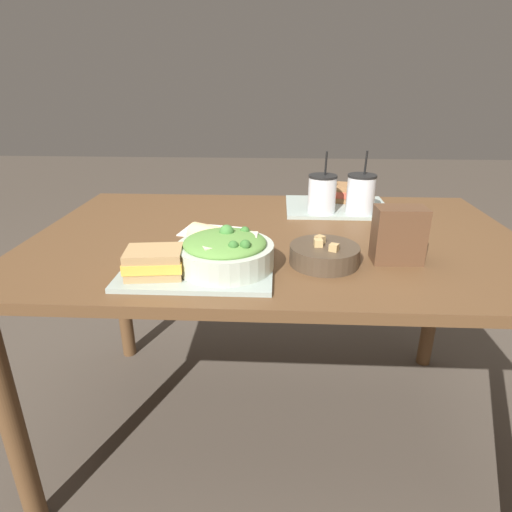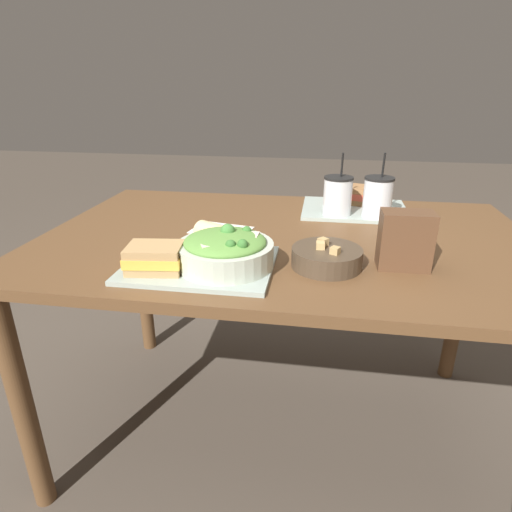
% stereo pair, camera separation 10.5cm
% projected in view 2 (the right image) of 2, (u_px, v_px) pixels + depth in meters
% --- Properties ---
extents(ground_plane, '(12.00, 12.00, 0.00)m').
position_uv_depth(ground_plane, '(281.00, 425.00, 1.62)').
color(ground_plane, '#4C4238').
extents(dining_table, '(1.50, 0.96, 0.77)m').
position_uv_depth(dining_table, '(285.00, 262.00, 1.36)').
color(dining_table, brown).
rests_on(dining_table, ground_plane).
extents(tray_near, '(0.37, 0.29, 0.01)m').
position_uv_depth(tray_near, '(200.00, 265.00, 1.10)').
color(tray_near, '#99A89E').
rests_on(tray_near, dining_table).
extents(tray_far, '(0.37, 0.29, 0.01)m').
position_uv_depth(tray_far, '(354.00, 210.00, 1.56)').
color(tray_far, '#99A89E').
rests_on(tray_far, dining_table).
extents(salad_bowl, '(0.24, 0.24, 0.10)m').
position_uv_depth(salad_bowl, '(226.00, 250.00, 1.06)').
color(salad_bowl, beige).
rests_on(salad_bowl, tray_near).
extents(soup_bowl, '(0.18, 0.18, 0.07)m').
position_uv_depth(soup_bowl, '(327.00, 257.00, 1.09)').
color(soup_bowl, '#473828').
rests_on(soup_bowl, dining_table).
extents(sandwich_near, '(0.15, 0.12, 0.06)m').
position_uv_depth(sandwich_near, '(155.00, 258.00, 1.04)').
color(sandwich_near, tan).
rests_on(sandwich_near, tray_near).
extents(baguette_near, '(0.19, 0.14, 0.06)m').
position_uv_depth(baguette_near, '(225.00, 237.00, 1.18)').
color(baguette_near, '#DBBC84').
rests_on(baguette_near, tray_near).
extents(sandwich_far, '(0.17, 0.14, 0.06)m').
position_uv_depth(sandwich_far, '(355.00, 194.00, 1.62)').
color(sandwich_far, olive).
rests_on(sandwich_far, tray_far).
extents(drink_cup_dark, '(0.10, 0.10, 0.21)m').
position_uv_depth(drink_cup_dark, '(337.00, 197.00, 1.46)').
color(drink_cup_dark, silver).
rests_on(drink_cup_dark, tray_far).
extents(drink_cup_red, '(0.10, 0.10, 0.22)m').
position_uv_depth(drink_cup_red, '(378.00, 198.00, 1.44)').
color(drink_cup_red, silver).
rests_on(drink_cup_red, tray_far).
extents(chip_bag, '(0.13, 0.08, 0.15)m').
position_uv_depth(chip_bag, '(405.00, 240.00, 1.07)').
color(chip_bag, brown).
rests_on(chip_bag, dining_table).
extents(napkin_folded, '(0.20, 0.16, 0.00)m').
position_uv_depth(napkin_folded, '(221.00, 230.00, 1.36)').
color(napkin_folded, silver).
rests_on(napkin_folded, dining_table).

